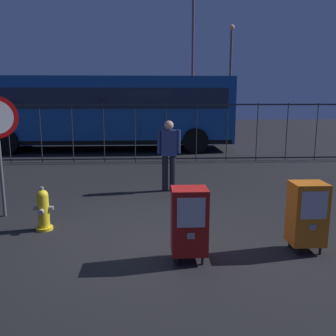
# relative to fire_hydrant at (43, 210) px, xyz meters

# --- Properties ---
(ground_plane) EXTENTS (60.00, 60.00, 0.00)m
(ground_plane) POSITION_rel_fire_hydrant_xyz_m (1.83, -0.47, -0.35)
(ground_plane) COLOR black
(fire_hydrant) EXTENTS (0.33, 0.31, 0.75)m
(fire_hydrant) POSITION_rel_fire_hydrant_xyz_m (0.00, 0.00, 0.00)
(fire_hydrant) COLOR yellow
(fire_hydrant) RESTS_ON ground_plane
(newspaper_box_primary) EXTENTS (0.48, 0.42, 1.02)m
(newspaper_box_primary) POSITION_rel_fire_hydrant_xyz_m (2.31, -1.30, 0.22)
(newspaper_box_primary) COLOR black
(newspaper_box_primary) RESTS_ON ground_plane
(newspaper_box_secondary) EXTENTS (0.48, 0.42, 1.02)m
(newspaper_box_secondary) POSITION_rel_fire_hydrant_xyz_m (4.03, -1.07, 0.22)
(newspaper_box_secondary) COLOR black
(newspaper_box_secondary) RESTS_ON ground_plane
(pedestrian) EXTENTS (0.55, 0.22, 1.67)m
(pedestrian) POSITION_rel_fire_hydrant_xyz_m (2.24, 2.50, 0.60)
(pedestrian) COLOR black
(pedestrian) RESTS_ON ground_plane
(fence_barrier) EXTENTS (18.03, 0.04, 2.00)m
(fence_barrier) POSITION_rel_fire_hydrant_xyz_m (1.83, 6.52, 0.67)
(fence_barrier) COLOR #2D2D33
(fence_barrier) RESTS_ON ground_plane
(bus_near) EXTENTS (10.51, 2.81, 3.00)m
(bus_near) POSITION_rel_fire_hydrant_xyz_m (-0.06, 9.52, 1.36)
(bus_near) COLOR #19519E
(bus_near) RESTS_ON ground_plane
(bus_far) EXTENTS (10.60, 3.14, 3.00)m
(bus_far) POSITION_rel_fire_hydrant_xyz_m (-1.60, 13.29, 1.36)
(bus_far) COLOR red
(bus_far) RESTS_ON ground_plane
(street_light_near_left) EXTENTS (0.32, 0.32, 8.09)m
(street_light_near_left) POSITION_rel_fire_hydrant_xyz_m (4.23, 14.69, 4.27)
(street_light_near_left) COLOR #4C4F54
(street_light_near_left) RESTS_ON ground_plane
(street_light_near_right) EXTENTS (0.32, 0.32, 6.29)m
(street_light_near_right) POSITION_rel_fire_hydrant_xyz_m (6.61, 15.89, 3.34)
(street_light_near_right) COLOR #4C4F54
(street_light_near_right) RESTS_ON ground_plane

